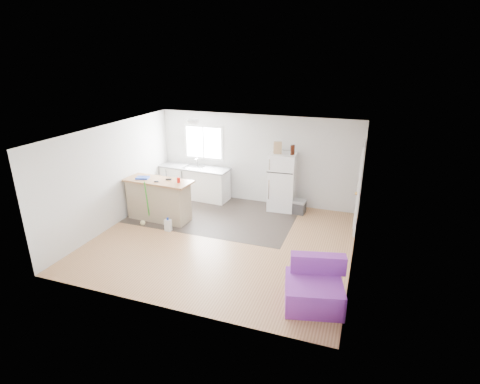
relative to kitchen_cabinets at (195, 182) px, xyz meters
name	(u,v)px	position (x,y,z in m)	size (l,w,h in m)	color
room	(222,189)	(1.72, -2.19, 0.74)	(5.51, 5.01, 2.41)	#94603E
vinyl_zone	(215,214)	(1.00, -0.94, -0.46)	(4.05, 2.50, 0.00)	#2D2521
window	(204,142)	(0.17, 0.30, 1.09)	(1.18, 0.06, 0.98)	white
interior_door	(359,188)	(4.45, -0.64, 0.56)	(0.11, 0.92, 2.10)	white
ceiling_fixture	(193,121)	(0.52, -0.99, 1.90)	(0.30, 0.30, 0.07)	white
kitchen_cabinets	(195,182)	(0.00, 0.00, 0.00)	(2.06, 0.76, 1.18)	white
peninsula	(159,199)	(-0.17, -1.66, 0.06)	(1.70, 0.73, 1.03)	tan
refrigerator	(282,182)	(2.52, -0.02, 0.29)	(0.70, 0.67, 1.51)	white
cooler	(296,206)	(2.95, -0.14, -0.28)	(0.49, 0.36, 0.36)	#303033
purple_seat	(314,288)	(3.97, -3.74, -0.19)	(1.08, 1.05, 0.75)	purple
cleaner_jug	(168,225)	(0.36, -2.18, -0.32)	(0.15, 0.11, 0.33)	silver
mop	(144,216)	(-0.34, -2.07, -0.23)	(0.25, 0.31, 1.13)	green
red_cup	(178,180)	(0.41, -1.66, 0.63)	(0.08, 0.08, 0.12)	red
blue_tray	(143,178)	(-0.56, -1.68, 0.58)	(0.30, 0.22, 0.04)	#1336B7
tool_a	(169,179)	(0.09, -1.56, 0.58)	(0.14, 0.05, 0.03)	black
tool_b	(156,182)	(-0.10, -1.81, 0.58)	(0.10, 0.04, 0.03)	black
cardboard_box	(278,148)	(2.38, -0.07, 1.20)	(0.20, 0.10, 0.30)	#9F855B
bottle_left	(292,150)	(2.75, -0.08, 1.17)	(0.07, 0.07, 0.25)	#38140A
bottle_right	(293,150)	(2.78, -0.05, 1.17)	(0.07, 0.07, 0.25)	#38140A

